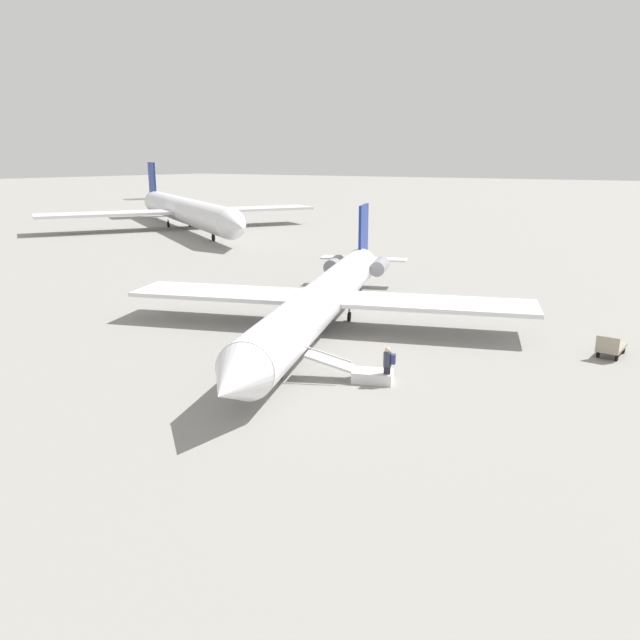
{
  "coord_description": "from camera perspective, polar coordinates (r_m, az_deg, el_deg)",
  "views": [
    {
      "loc": [
        29.38,
        19.38,
        9.76
      ],
      "look_at": [
        3.39,
        2.08,
        1.69
      ],
      "focal_mm": 35.0,
      "sensor_mm": 36.0,
      "label": 1
    }
  ],
  "objects": [
    {
      "name": "ground_plane",
      "position": [
        36.52,
        0.23,
        -1.02
      ],
      "size": [
        600.0,
        600.0,
        0.0
      ],
      "primitive_type": "plane",
      "color": "gray"
    },
    {
      "name": "airplane_main",
      "position": [
        36.94,
        0.56,
        2.2
      ],
      "size": [
        30.68,
        24.1,
        6.38
      ],
      "rotation": [
        0.0,
        0.0,
        0.35
      ],
      "color": "silver",
      "rests_on": "ground"
    },
    {
      "name": "airplane_far_right",
      "position": [
        92.38,
        -12.36,
        9.8
      ],
      "size": [
        36.77,
        45.99,
        9.27
      ],
      "rotation": [
        0.0,
        0.0,
        1.03
      ],
      "color": "silver",
      "rests_on": "ground"
    },
    {
      "name": "boarding_stairs",
      "position": [
        28.41,
        4.02,
        -4.86
      ],
      "size": [
        2.35,
        4.11,
        1.62
      ],
      "rotation": [
        0.0,
        0.0,
        -1.22
      ],
      "color": "silver",
      "rests_on": "ground"
    },
    {
      "name": "passenger",
      "position": [
        27.85,
        6.24,
        -3.93
      ],
      "size": [
        0.44,
        0.57,
        1.74
      ],
      "rotation": [
        0.0,
        0.0,
        -1.22
      ],
      "color": "#23232D",
      "rests_on": "ground"
    },
    {
      "name": "luggage_cart",
      "position": [
        35.12,
        25.06,
        -2.27
      ],
      "size": [
        2.26,
        1.21,
        1.22
      ],
      "rotation": [
        0.0,
        0.0,
        -0.05
      ],
      "color": "#9E937F",
      "rests_on": "ground"
    }
  ]
}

